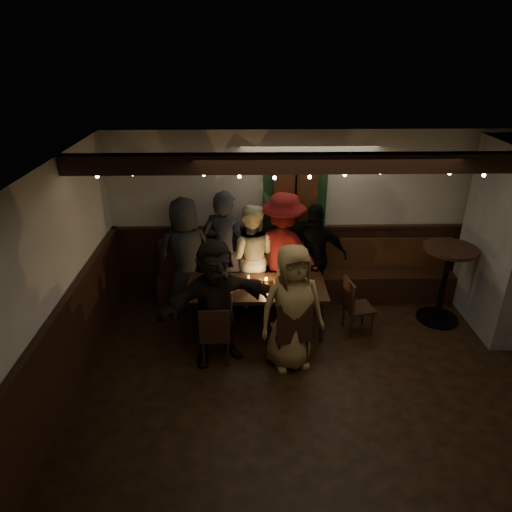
{
  "coord_description": "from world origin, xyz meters",
  "views": [
    {
      "loc": [
        -0.92,
        -4.07,
        3.76
      ],
      "look_at": [
        -0.8,
        1.6,
        1.05
      ],
      "focal_mm": 32.0,
      "sensor_mm": 36.0,
      "label": 1
    }
  ],
  "objects_px": {
    "person_a": "(186,255)",
    "person_c": "(251,256)",
    "dining_table": "(256,290)",
    "person_e": "(315,257)",
    "person_d": "(283,251)",
    "person_g": "(292,308)",
    "chair_near_right": "(292,330)",
    "high_top": "(445,275)",
    "chair_near_left": "(215,332)",
    "chair_end": "(354,303)",
    "person_b": "(225,251)",
    "person_f": "(216,302)"
  },
  "relations": [
    {
      "from": "person_a",
      "to": "person_c",
      "type": "distance_m",
      "value": 0.96
    },
    {
      "from": "dining_table",
      "to": "person_e",
      "type": "height_order",
      "value": "person_e"
    },
    {
      "from": "person_d",
      "to": "person_g",
      "type": "relative_size",
      "value": 1.09
    },
    {
      "from": "chair_near_right",
      "to": "high_top",
      "type": "relative_size",
      "value": 0.82
    },
    {
      "from": "person_a",
      "to": "chair_near_left",
      "type": "bearing_deg",
      "value": 89.45
    },
    {
      "from": "person_d",
      "to": "person_a",
      "type": "bearing_deg",
      "value": 22.31
    },
    {
      "from": "chair_end",
      "to": "person_c",
      "type": "bearing_deg",
      "value": 150.56
    },
    {
      "from": "person_a",
      "to": "person_g",
      "type": "relative_size",
      "value": 1.05
    },
    {
      "from": "person_d",
      "to": "chair_near_left",
      "type": "bearing_deg",
      "value": 78.02
    },
    {
      "from": "chair_end",
      "to": "chair_near_left",
      "type": "bearing_deg",
      "value": -160.81
    },
    {
      "from": "chair_near_right",
      "to": "person_d",
      "type": "height_order",
      "value": "person_d"
    },
    {
      "from": "person_d",
      "to": "high_top",
      "type": "bearing_deg",
      "value": -171.68
    },
    {
      "from": "chair_near_right",
      "to": "chair_near_left",
      "type": "bearing_deg",
      "value": 175.45
    },
    {
      "from": "person_b",
      "to": "person_d",
      "type": "xyz_separation_m",
      "value": [
        0.86,
        0.02,
        -0.03
      ]
    },
    {
      "from": "chair_near_left",
      "to": "chair_end",
      "type": "height_order",
      "value": "chair_near_left"
    },
    {
      "from": "chair_near_right",
      "to": "dining_table",
      "type": "bearing_deg",
      "value": 116.95
    },
    {
      "from": "person_c",
      "to": "person_g",
      "type": "bearing_deg",
      "value": 115.75
    },
    {
      "from": "person_a",
      "to": "person_e",
      "type": "distance_m",
      "value": 1.91
    },
    {
      "from": "person_c",
      "to": "person_g",
      "type": "height_order",
      "value": "person_g"
    },
    {
      "from": "person_f",
      "to": "person_d",
      "type": "bearing_deg",
      "value": 32.92
    },
    {
      "from": "high_top",
      "to": "person_b",
      "type": "height_order",
      "value": "person_b"
    },
    {
      "from": "chair_near_right",
      "to": "high_top",
      "type": "bearing_deg",
      "value": 24.01
    },
    {
      "from": "person_c",
      "to": "person_e",
      "type": "height_order",
      "value": "person_e"
    },
    {
      "from": "dining_table",
      "to": "person_g",
      "type": "distance_m",
      "value": 0.91
    },
    {
      "from": "person_b",
      "to": "person_d",
      "type": "distance_m",
      "value": 0.86
    },
    {
      "from": "chair_end",
      "to": "person_g",
      "type": "height_order",
      "value": "person_g"
    },
    {
      "from": "chair_end",
      "to": "person_b",
      "type": "distance_m",
      "value": 2.01
    },
    {
      "from": "chair_near_right",
      "to": "chair_end",
      "type": "distance_m",
      "value": 1.18
    },
    {
      "from": "dining_table",
      "to": "person_c",
      "type": "height_order",
      "value": "person_c"
    },
    {
      "from": "person_e",
      "to": "person_f",
      "type": "relative_size",
      "value": 0.99
    },
    {
      "from": "person_c",
      "to": "person_g",
      "type": "xyz_separation_m",
      "value": [
        0.48,
        -1.48,
        0.01
      ]
    },
    {
      "from": "chair_near_left",
      "to": "person_f",
      "type": "xyz_separation_m",
      "value": [
        0.02,
        0.11,
        0.36
      ]
    },
    {
      "from": "person_b",
      "to": "person_d",
      "type": "height_order",
      "value": "person_b"
    },
    {
      "from": "chair_end",
      "to": "person_a",
      "type": "xyz_separation_m",
      "value": [
        -2.37,
        0.77,
        0.4
      ]
    },
    {
      "from": "person_c",
      "to": "person_e",
      "type": "distance_m",
      "value": 0.95
    },
    {
      "from": "chair_near_left",
      "to": "person_b",
      "type": "xyz_separation_m",
      "value": [
        0.08,
        1.42,
        0.45
      ]
    },
    {
      "from": "chair_near_right",
      "to": "person_a",
      "type": "height_order",
      "value": "person_a"
    },
    {
      "from": "person_b",
      "to": "chair_near_left",
      "type": "bearing_deg",
      "value": 104.77
    },
    {
      "from": "person_b",
      "to": "person_c",
      "type": "xyz_separation_m",
      "value": [
        0.38,
        0.03,
        -0.11
      ]
    },
    {
      "from": "dining_table",
      "to": "high_top",
      "type": "height_order",
      "value": "high_top"
    },
    {
      "from": "person_a",
      "to": "person_d",
      "type": "xyz_separation_m",
      "value": [
        1.44,
        0.03,
        0.03
      ]
    },
    {
      "from": "chair_near_right",
      "to": "person_a",
      "type": "relative_size",
      "value": 0.55
    },
    {
      "from": "person_e",
      "to": "chair_end",
      "type": "bearing_deg",
      "value": 123.86
    },
    {
      "from": "person_e",
      "to": "high_top",
      "type": "bearing_deg",
      "value": 167.6
    },
    {
      "from": "person_d",
      "to": "person_g",
      "type": "height_order",
      "value": "person_d"
    },
    {
      "from": "person_c",
      "to": "person_f",
      "type": "height_order",
      "value": "person_f"
    },
    {
      "from": "chair_near_right",
      "to": "chair_end",
      "type": "relative_size",
      "value": 1.17
    },
    {
      "from": "chair_near_right",
      "to": "person_a",
      "type": "xyz_separation_m",
      "value": [
        -1.44,
        1.49,
        0.33
      ]
    },
    {
      "from": "dining_table",
      "to": "high_top",
      "type": "bearing_deg",
      "value": 3.69
    },
    {
      "from": "person_a",
      "to": "person_g",
      "type": "xyz_separation_m",
      "value": [
        1.43,
        -1.44,
        -0.05
      ]
    }
  ]
}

